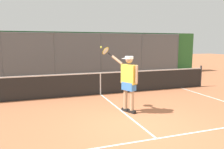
# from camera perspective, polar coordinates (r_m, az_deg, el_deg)

# --- Properties ---
(ground_plane) EXTENTS (60.00, 60.00, 0.00)m
(ground_plane) POSITION_cam_1_polar(r_m,az_deg,el_deg) (6.17, 7.52, -13.10)
(ground_plane) COLOR #A8603D
(court_line_markings) EXTENTS (8.33, 8.65, 0.01)m
(court_line_markings) POSITION_cam_1_polar(r_m,az_deg,el_deg) (5.24, 13.49, -17.26)
(court_line_markings) COLOR white
(court_line_markings) RESTS_ON ground
(fence_backdrop) EXTENTS (17.68, 1.37, 2.89)m
(fence_backdrop) POSITION_cam_1_polar(r_m,az_deg,el_deg) (14.80, -8.96, 5.07)
(fence_backdrop) COLOR #565B60
(fence_backdrop) RESTS_ON ground
(tennis_net) EXTENTS (10.70, 0.09, 1.07)m
(tennis_net) POSITION_cam_1_polar(r_m,az_deg,el_deg) (9.60, -3.01, -2.21)
(tennis_net) COLOR #2D2D2D
(tennis_net) RESTS_ON ground
(tennis_player) EXTENTS (0.91, 1.25, 2.11)m
(tennis_player) POSITION_cam_1_polar(r_m,az_deg,el_deg) (7.08, 4.23, -1.15)
(tennis_player) COLOR black
(tennis_player) RESTS_ON ground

